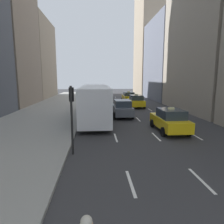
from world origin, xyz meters
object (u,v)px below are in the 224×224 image
object	(u,v)px
taxi_second	(136,101)
traffic_light_pole	(72,109)
sedan_black_near	(122,108)
city_bus	(95,101)
taxi_third	(128,97)
taxi_lead	(170,120)

from	to	relation	value
taxi_second	traffic_light_pole	xyz separation A→B (m)	(-6.75, -17.04, 1.53)
sedan_black_near	city_bus	world-z (taller)	city_bus
taxi_third	city_bus	xyz separation A→B (m)	(-5.61, -14.48, 0.91)
taxi_third	traffic_light_pole	xyz separation A→B (m)	(-6.75, -23.58, 1.53)
sedan_black_near	traffic_light_pole	world-z (taller)	traffic_light_pole
sedan_black_near	city_bus	size ratio (longest dim) A/B	0.39
taxi_third	taxi_second	bearing A→B (deg)	-90.00
city_bus	traffic_light_pole	xyz separation A→B (m)	(-1.14, -9.10, 0.62)
taxi_second	traffic_light_pole	distance (m)	18.39
sedan_black_near	traffic_light_pole	xyz separation A→B (m)	(-3.95, -10.28, 1.51)
taxi_second	sedan_black_near	bearing A→B (deg)	-112.48
taxi_second	taxi_third	world-z (taller)	same
taxi_lead	traffic_light_pole	xyz separation A→B (m)	(-6.75, -4.01, 1.53)
sedan_black_near	taxi_lead	bearing A→B (deg)	-65.91
taxi_third	sedan_black_near	distance (m)	13.60
taxi_lead	taxi_third	size ratio (longest dim) A/B	1.00
taxi_third	traffic_light_pole	world-z (taller)	traffic_light_pole
sedan_black_near	traffic_light_pole	distance (m)	11.11
taxi_third	sedan_black_near	size ratio (longest dim) A/B	0.96
city_bus	traffic_light_pole	distance (m)	9.19
taxi_lead	taxi_third	bearing A→B (deg)	90.00
taxi_lead	city_bus	xyz separation A→B (m)	(-5.61, 5.09, 0.91)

